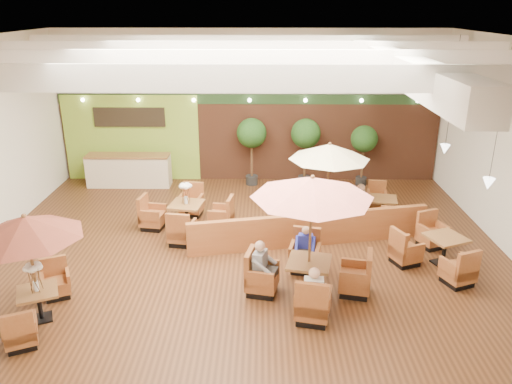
{
  "coord_description": "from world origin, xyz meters",
  "views": [
    {
      "loc": [
        0.46,
        -12.13,
        6.26
      ],
      "look_at": [
        0.3,
        0.5,
        1.5
      ],
      "focal_mm": 35.0,
      "sensor_mm": 36.0,
      "label": 1
    }
  ],
  "objects_px": {
    "service_counter": "(129,170)",
    "diner_0": "(313,289)",
    "table_1": "(311,216)",
    "table_3": "(187,215)",
    "table_2": "(328,169)",
    "topiary_1": "(306,136)",
    "topiary_0": "(252,136)",
    "diner_1": "(305,244)",
    "booth_divider": "(311,230)",
    "diner_3": "(331,213)",
    "diner_2": "(262,263)",
    "table_5": "(383,209)",
    "table_0": "(28,241)",
    "diner_4": "(358,201)",
    "table_4": "(433,251)",
    "topiary_2": "(364,141)"
  },
  "relations": [
    {
      "from": "service_counter",
      "to": "diner_0",
      "type": "distance_m",
      "value": 10.21
    },
    {
      "from": "table_1",
      "to": "table_3",
      "type": "bearing_deg",
      "value": 145.3
    },
    {
      "from": "table_2",
      "to": "topiary_1",
      "type": "relative_size",
      "value": 1.08
    },
    {
      "from": "topiary_0",
      "to": "diner_1",
      "type": "xyz_separation_m",
      "value": [
        1.45,
        -6.38,
        -1.12
      ]
    },
    {
      "from": "service_counter",
      "to": "booth_divider",
      "type": "distance_m",
      "value": 7.83
    },
    {
      "from": "topiary_0",
      "to": "diner_3",
      "type": "relative_size",
      "value": 3.03
    },
    {
      "from": "diner_0",
      "to": "diner_2",
      "type": "xyz_separation_m",
      "value": [
        -1.06,
        1.06,
        0.01
      ]
    },
    {
      "from": "table_5",
      "to": "service_counter",
      "type": "bearing_deg",
      "value": 171.26
    },
    {
      "from": "table_3",
      "to": "diner_3",
      "type": "height_order",
      "value": "table_3"
    },
    {
      "from": "table_0",
      "to": "diner_4",
      "type": "relative_size",
      "value": 3.02
    },
    {
      "from": "booth_divider",
      "to": "table_2",
      "type": "xyz_separation_m",
      "value": [
        0.6,
        1.42,
        1.29
      ]
    },
    {
      "from": "table_2",
      "to": "diner_3",
      "type": "bearing_deg",
      "value": -69.91
    },
    {
      "from": "service_counter",
      "to": "booth_divider",
      "type": "bearing_deg",
      "value": -37.6
    },
    {
      "from": "table_4",
      "to": "diner_0",
      "type": "height_order",
      "value": "diner_0"
    },
    {
      "from": "booth_divider",
      "to": "table_2",
      "type": "relative_size",
      "value": 2.55
    },
    {
      "from": "topiary_0",
      "to": "topiary_1",
      "type": "distance_m",
      "value": 1.94
    },
    {
      "from": "diner_0",
      "to": "table_5",
      "type": "bearing_deg",
      "value": 67.2
    },
    {
      "from": "booth_divider",
      "to": "table_5",
      "type": "distance_m",
      "value": 3.01
    },
    {
      "from": "table_1",
      "to": "topiary_2",
      "type": "xyz_separation_m",
      "value": [
        2.59,
        7.44,
        -0.28
      ]
    },
    {
      "from": "service_counter",
      "to": "diner_1",
      "type": "bearing_deg",
      "value": -46.17
    },
    {
      "from": "table_3",
      "to": "diner_2",
      "type": "bearing_deg",
      "value": -48.36
    },
    {
      "from": "diner_0",
      "to": "diner_4",
      "type": "bearing_deg",
      "value": 73.61
    },
    {
      "from": "diner_3",
      "to": "diner_4",
      "type": "distance_m",
      "value": 1.33
    },
    {
      "from": "service_counter",
      "to": "table_2",
      "type": "relative_size",
      "value": 1.13
    },
    {
      "from": "table_5",
      "to": "diner_2",
      "type": "relative_size",
      "value": 2.84
    },
    {
      "from": "topiary_2",
      "to": "table_1",
      "type": "bearing_deg",
      "value": -109.16
    },
    {
      "from": "table_2",
      "to": "topiary_1",
      "type": "height_order",
      "value": "table_2"
    },
    {
      "from": "topiary_0",
      "to": "diner_2",
      "type": "bearing_deg",
      "value": -86.97
    },
    {
      "from": "booth_divider",
      "to": "diner_1",
      "type": "xyz_separation_m",
      "value": [
        -0.27,
        -1.4,
        0.26
      ]
    },
    {
      "from": "diner_1",
      "to": "table_0",
      "type": "bearing_deg",
      "value": 28.55
    },
    {
      "from": "diner_3",
      "to": "diner_4",
      "type": "xyz_separation_m",
      "value": [
        0.94,
        0.94,
        0.01
      ]
    },
    {
      "from": "table_2",
      "to": "topiary_2",
      "type": "height_order",
      "value": "table_2"
    },
    {
      "from": "table_1",
      "to": "table_5",
      "type": "xyz_separation_m",
      "value": [
        2.66,
        4.29,
        -1.61
      ]
    },
    {
      "from": "table_3",
      "to": "diner_3",
      "type": "distance_m",
      "value": 4.21
    },
    {
      "from": "table_1",
      "to": "diner_0",
      "type": "distance_m",
      "value": 1.58
    },
    {
      "from": "table_1",
      "to": "topiary_2",
      "type": "relative_size",
      "value": 1.32
    },
    {
      "from": "booth_divider",
      "to": "diner_0",
      "type": "height_order",
      "value": "diner_0"
    },
    {
      "from": "table_0",
      "to": "table_5",
      "type": "relative_size",
      "value": 1.04
    },
    {
      "from": "table_4",
      "to": "diner_3",
      "type": "xyz_separation_m",
      "value": [
        -2.43,
        1.52,
        0.4
      ]
    },
    {
      "from": "table_5",
      "to": "topiary_1",
      "type": "bearing_deg",
      "value": 134.86
    },
    {
      "from": "table_0",
      "to": "diner_0",
      "type": "distance_m",
      "value": 5.83
    },
    {
      "from": "table_0",
      "to": "table_3",
      "type": "height_order",
      "value": "table_0"
    },
    {
      "from": "diner_1",
      "to": "booth_divider",
      "type": "bearing_deg",
      "value": -92.85
    },
    {
      "from": "table_0",
      "to": "table_4",
      "type": "bearing_deg",
      "value": -8.75
    },
    {
      "from": "table_1",
      "to": "table_5",
      "type": "distance_m",
      "value": 5.3
    },
    {
      "from": "table_2",
      "to": "booth_divider",
      "type": "bearing_deg",
      "value": -92.78
    },
    {
      "from": "table_0",
      "to": "diner_4",
      "type": "distance_m",
      "value": 9.1
    },
    {
      "from": "table_1",
      "to": "topiary_0",
      "type": "relative_size",
      "value": 1.19
    },
    {
      "from": "table_3",
      "to": "diner_3",
      "type": "bearing_deg",
      "value": 1.51
    },
    {
      "from": "diner_2",
      "to": "table_0",
      "type": "bearing_deg",
      "value": -58.76
    }
  ]
}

